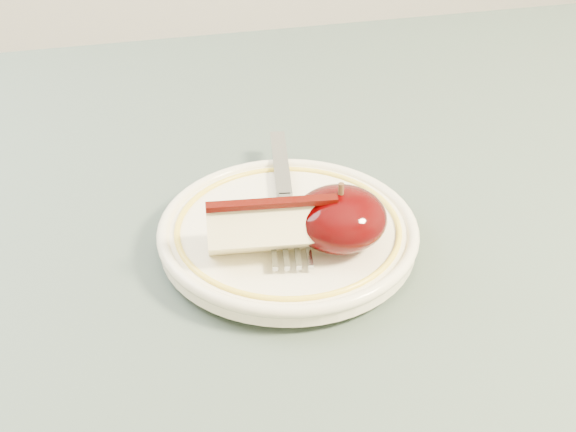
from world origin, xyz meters
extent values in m
cylinder|color=brown|center=(0.40, 0.40, 0.35)|extent=(0.05, 0.05, 0.71)
cube|color=#3D4B45|center=(0.00, 0.00, 0.73)|extent=(0.90, 0.90, 0.04)
cylinder|color=#F5EACD|center=(-0.05, 0.04, 0.75)|extent=(0.10, 0.10, 0.01)
cylinder|color=#F5EACD|center=(-0.05, 0.04, 0.76)|extent=(0.18, 0.18, 0.01)
torus|color=#F5EACD|center=(-0.05, 0.04, 0.77)|extent=(0.19, 0.19, 0.01)
torus|color=yellow|center=(-0.05, 0.04, 0.77)|extent=(0.16, 0.16, 0.00)
ellipsoid|color=black|center=(-0.02, 0.01, 0.79)|extent=(0.07, 0.06, 0.04)
cylinder|color=#472D19|center=(-0.02, 0.01, 0.81)|extent=(0.00, 0.00, 0.01)
cube|color=beige|center=(-0.06, 0.01, 0.79)|extent=(0.09, 0.05, 0.04)
cube|color=#330401|center=(-0.06, 0.01, 0.81)|extent=(0.09, 0.02, 0.00)
cube|color=gray|center=(-0.03, 0.12, 0.77)|extent=(0.03, 0.10, 0.00)
cube|color=gray|center=(-0.04, 0.06, 0.77)|extent=(0.01, 0.03, 0.00)
cube|color=gray|center=(-0.05, 0.03, 0.77)|extent=(0.03, 0.03, 0.00)
cube|color=gray|center=(-0.04, 0.00, 0.77)|extent=(0.01, 0.04, 0.00)
cube|color=gray|center=(-0.05, 0.00, 0.77)|extent=(0.01, 0.04, 0.00)
cube|color=gray|center=(-0.06, 0.00, 0.77)|extent=(0.01, 0.04, 0.00)
cube|color=gray|center=(-0.06, 0.01, 0.77)|extent=(0.01, 0.04, 0.00)
camera|label=1|loc=(-0.15, -0.42, 1.10)|focal=50.00mm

